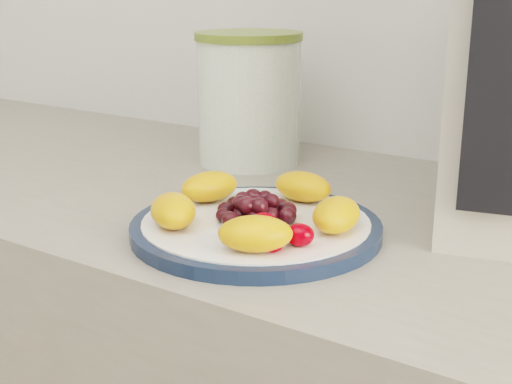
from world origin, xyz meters
The scene contains 6 objects.
plate_rim centered at (-0.03, 1.07, 0.91)m, with size 0.28×0.28×0.01m, color #122039.
plate_face centered at (-0.03, 1.07, 0.91)m, with size 0.26×0.26×0.02m, color white.
canister centered at (-0.22, 1.33, 0.99)m, with size 0.16×0.16×0.19m, color #3D6A20.
canister_lid centered at (-0.22, 1.33, 1.09)m, with size 0.16×0.16×0.01m, color olive.
appliance_panel centered at (0.21, 1.13, 1.10)m, with size 0.07×0.02×0.29m, color black.
fruit_plate centered at (-0.03, 1.07, 0.93)m, with size 0.24×0.24×0.04m.
Camera 1 is at (0.39, 0.45, 1.18)m, focal length 50.00 mm.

